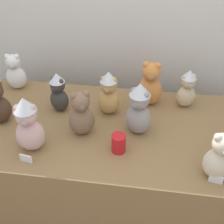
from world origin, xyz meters
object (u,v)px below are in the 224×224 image
(teddy_bear_blush, at_px, (28,125))
(teddy_bear_sand, at_px, (187,89))
(teddy_bear_mocha, at_px, (81,114))
(party_cup_red, at_px, (119,143))
(teddy_bear_ash, at_px, (139,109))
(teddy_bear_honey, at_px, (109,94))
(teddy_bear_ginger, at_px, (150,85))
(teddy_bear_charcoal, at_px, (58,93))
(teddy_bear_snow, at_px, (15,73))
(teddy_bear_cream, at_px, (219,157))
(display_table, at_px, (112,169))

(teddy_bear_blush, distance_m, teddy_bear_sand, 1.01)
(teddy_bear_mocha, height_order, teddy_bear_blush, teddy_bear_blush)
(teddy_bear_mocha, bearing_deg, party_cup_red, -50.65)
(teddy_bear_blush, bearing_deg, teddy_bear_mocha, 23.22)
(teddy_bear_ash, bearing_deg, teddy_bear_honey, 168.48)
(teddy_bear_sand, bearing_deg, teddy_bear_ginger, 163.51)
(teddy_bear_charcoal, height_order, teddy_bear_snow, teddy_bear_charcoal)
(teddy_bear_cream, xyz_separation_m, teddy_bear_snow, (-1.30, 0.63, -0.01))
(teddy_bear_honey, xyz_separation_m, teddy_bear_charcoal, (-0.32, -0.01, -0.01))
(display_table, relative_size, teddy_bear_ginger, 5.75)
(teddy_bear_ginger, bearing_deg, teddy_bear_snow, 179.18)
(teddy_bear_blush, height_order, teddy_bear_snow, teddy_bear_blush)
(teddy_bear_charcoal, bearing_deg, teddy_bear_blush, -77.98)
(display_table, distance_m, teddy_bear_ginger, 0.63)
(display_table, xyz_separation_m, teddy_bear_snow, (-0.73, 0.33, 0.51))
(teddy_bear_mocha, bearing_deg, teddy_bear_sand, 6.74)
(teddy_bear_cream, height_order, teddy_bear_blush, teddy_bear_blush)
(teddy_bear_ash, height_order, teddy_bear_blush, teddy_bear_blush)
(teddy_bear_ash, height_order, teddy_bear_charcoal, teddy_bear_ash)
(display_table, relative_size, teddy_bear_ash, 5.24)
(teddy_bear_cream, bearing_deg, teddy_bear_ginger, 113.41)
(teddy_bear_charcoal, bearing_deg, teddy_bear_snow, 171.92)
(teddy_bear_ginger, relative_size, teddy_bear_sand, 1.15)
(teddy_bear_snow, height_order, teddy_bear_ginger, teddy_bear_ginger)
(display_table, xyz_separation_m, teddy_bear_honey, (-0.04, 0.14, 0.53))
(teddy_bear_snow, bearing_deg, teddy_bear_cream, -33.16)
(teddy_bear_ginger, bearing_deg, teddy_bear_honey, -148.67)
(display_table, relative_size, teddy_bear_blush, 5.15)
(teddy_bear_cream, relative_size, teddy_bear_snow, 1.06)
(teddy_bear_blush, relative_size, teddy_bear_charcoal, 1.27)
(teddy_bear_cream, xyz_separation_m, party_cup_red, (-0.51, 0.10, -0.08))
(teddy_bear_blush, bearing_deg, teddy_bear_charcoal, 70.43)
(teddy_bear_ash, bearing_deg, teddy_bear_charcoal, -168.48)
(teddy_bear_snow, bearing_deg, teddy_bear_ginger, -10.60)
(teddy_bear_ginger, bearing_deg, teddy_bear_charcoal, -162.53)
(teddy_bear_sand, bearing_deg, display_table, -164.90)
(teddy_bear_mocha, bearing_deg, teddy_bear_ginger, 19.52)
(party_cup_red, bearing_deg, teddy_bear_cream, -11.67)
(teddy_bear_ash, distance_m, party_cup_red, 0.23)
(display_table, xyz_separation_m, teddy_bear_ginger, (0.21, 0.28, 0.52))
(teddy_bear_snow, bearing_deg, teddy_bear_sand, -9.68)
(teddy_bear_mocha, bearing_deg, teddy_bear_cream, -40.30)
(teddy_bear_cream, distance_m, teddy_bear_mocha, 0.77)
(teddy_bear_cream, bearing_deg, teddy_bear_ash, 137.19)
(teddy_bear_honey, xyz_separation_m, party_cup_red, (0.10, -0.33, -0.09))
(teddy_bear_ash, xyz_separation_m, teddy_bear_mocha, (-0.32, -0.06, -0.03))
(teddy_bear_snow, bearing_deg, party_cup_red, -40.83)
(display_table, height_order, teddy_bear_cream, teddy_bear_cream)
(teddy_bear_ash, height_order, teddy_bear_snow, teddy_bear_ash)
(teddy_bear_ash, bearing_deg, teddy_bear_snow, -174.55)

